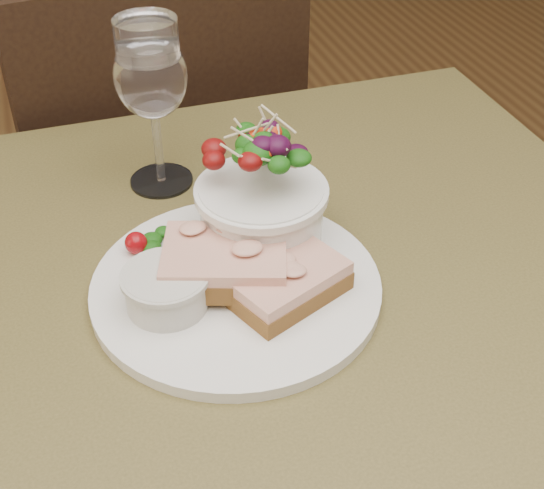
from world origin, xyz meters
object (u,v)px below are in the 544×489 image
object	(u,v)px
sandwich_front	(283,279)
salad_bowl	(261,189)
sandwich_back	(225,262)
cafe_table	(277,381)
chair_far	(157,267)
ramekin	(166,288)
dinner_plate	(236,287)
wine_glass	(151,81)

from	to	relation	value
sandwich_front	salad_bowl	world-z (taller)	salad_bowl
sandwich_front	sandwich_back	bearing A→B (deg)	123.42
cafe_table	salad_bowl	bearing A→B (deg)	82.32
chair_far	ramekin	distance (m)	0.80
cafe_table	sandwich_front	bearing A→B (deg)	27.20
chair_far	dinner_plate	bearing A→B (deg)	81.26
chair_far	sandwich_front	world-z (taller)	chair_far
ramekin	salad_bowl	bearing A→B (deg)	31.40
cafe_table	sandwich_back	xyz separation A→B (m)	(-0.04, 0.03, 0.14)
sandwich_front	salad_bowl	size ratio (longest dim) A/B	0.99
ramekin	salad_bowl	size ratio (longest dim) A/B	0.57
chair_far	sandwich_back	xyz separation A→B (m)	(-0.01, -0.61, 0.49)
sandwich_back	ramekin	world-z (taller)	sandwich_back
cafe_table	chair_far	xyz separation A→B (m)	(-0.03, 0.64, -0.36)
chair_far	salad_bowl	bearing A→B (deg)	85.54
cafe_table	sandwich_front	world-z (taller)	sandwich_front
cafe_table	dinner_plate	distance (m)	0.12
wine_glass	dinner_plate	bearing A→B (deg)	-81.98
chair_far	dinner_plate	world-z (taller)	chair_far
salad_bowl	wine_glass	xyz separation A→B (m)	(-0.07, 0.15, 0.05)
sandwich_front	ramekin	size ratio (longest dim) A/B	1.73
ramekin	wine_glass	xyz separation A→B (m)	(0.04, 0.22, 0.09)
cafe_table	dinner_plate	size ratio (longest dim) A/B	2.99
chair_far	sandwich_back	world-z (taller)	chair_far
dinner_plate	wine_glass	bearing A→B (deg)	98.02
chair_far	sandwich_back	bearing A→B (deg)	80.44
sandwich_front	sandwich_back	xyz separation A→B (m)	(-0.05, 0.03, 0.01)
chair_far	sandwich_front	xyz separation A→B (m)	(0.03, -0.64, 0.48)
chair_far	salad_bowl	xyz separation A→B (m)	(0.04, -0.56, 0.53)
cafe_table	sandwich_front	distance (m)	0.13
salad_bowl	dinner_plate	bearing A→B (deg)	-127.71
salad_bowl	wine_glass	distance (m)	0.17
wine_glass	chair_far	bearing A→B (deg)	85.42
salad_bowl	ramekin	bearing A→B (deg)	-148.60
dinner_plate	salad_bowl	world-z (taller)	salad_bowl
cafe_table	salad_bowl	distance (m)	0.19
cafe_table	wine_glass	size ratio (longest dim) A/B	4.57
sandwich_front	salad_bowl	bearing A→B (deg)	63.00
chair_far	dinner_plate	distance (m)	0.77
sandwich_back	ramekin	xyz separation A→B (m)	(-0.06, -0.01, -0.00)
dinner_plate	sandwich_back	size ratio (longest dim) A/B	2.02
dinner_plate	sandwich_front	bearing A→B (deg)	-35.82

